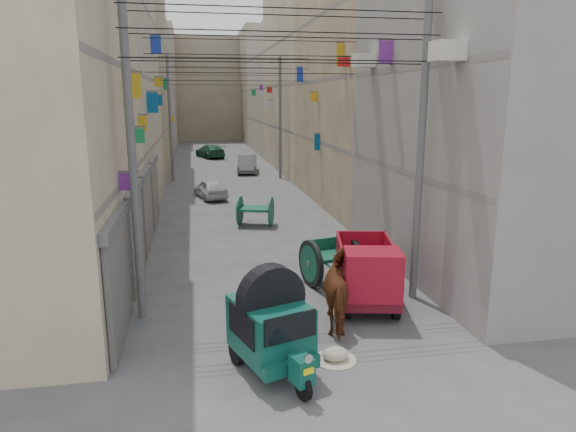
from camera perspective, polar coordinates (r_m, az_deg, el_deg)
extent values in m
cube|color=gray|center=(14.74, -17.91, 3.97)|extent=(0.25, 9.80, 0.18)
cube|color=gray|center=(14.61, -18.75, 15.67)|extent=(0.25, 9.80, 0.18)
cube|color=#ADA395|center=(26.12, -23.95, 13.31)|extent=(8.00, 12.00, 12.00)
cube|color=gray|center=(25.61, -14.84, 7.72)|extent=(0.25, 11.76, 0.18)
cube|color=gray|center=(25.54, -15.24, 14.43)|extent=(0.25, 11.76, 0.18)
cube|color=gray|center=(25.82, -15.66, 21.09)|extent=(0.25, 11.76, 0.18)
cube|color=#9D957C|center=(38.93, -19.64, 14.65)|extent=(8.00, 14.00, 14.00)
cube|color=gray|center=(38.56, -13.44, 9.40)|extent=(0.25, 13.72, 0.18)
cube|color=gray|center=(38.51, -13.68, 13.86)|extent=(0.25, 13.72, 0.18)
cube|color=gray|center=(38.69, -13.93, 18.30)|extent=(0.25, 13.72, 0.18)
cube|color=gray|center=(52.78, -17.17, 12.98)|extent=(8.00, 14.00, 11.80)
cube|color=gray|center=(52.53, -12.70, 10.29)|extent=(0.25, 13.72, 0.18)
cube|color=gray|center=(52.49, -12.87, 13.56)|extent=(0.25, 13.72, 0.18)
cube|color=gray|center=(52.63, -13.04, 16.82)|extent=(0.25, 13.72, 0.18)
cube|color=tan|center=(65.72, -15.92, 13.68)|extent=(8.00, 12.00, 13.50)
cube|color=gray|center=(65.51, -12.29, 10.77)|extent=(0.25, 11.76, 0.18)
cube|color=gray|center=(65.49, -12.42, 13.39)|extent=(0.25, 11.76, 0.18)
cube|color=gray|center=(65.59, -12.55, 16.01)|extent=(0.25, 11.76, 0.18)
cube|color=gray|center=(17.71, 25.70, 15.48)|extent=(8.00, 10.00, 13.00)
cube|color=gray|center=(15.90, 13.07, 4.88)|extent=(0.25, 9.80, 0.18)
cube|color=gray|center=(15.78, 13.64, 15.72)|extent=(0.25, 9.80, 0.18)
cube|color=tan|center=(27.41, 11.76, 14.06)|extent=(8.00, 12.00, 12.00)
cube|color=gray|center=(26.30, 3.53, 8.25)|extent=(0.25, 11.76, 0.18)
cube|color=gray|center=(26.23, 3.62, 14.79)|extent=(0.25, 11.76, 0.18)
cube|color=gray|center=(26.50, 3.72, 21.29)|extent=(0.25, 11.76, 0.18)
cube|color=beige|center=(39.81, 4.60, 15.28)|extent=(8.00, 14.00, 14.00)
cube|color=gray|center=(39.02, -1.10, 9.79)|extent=(0.25, 13.72, 0.18)
cube|color=gray|center=(38.97, -1.12, 14.19)|extent=(0.25, 13.72, 0.18)
cube|color=gray|center=(39.15, -1.14, 18.59)|extent=(0.25, 13.72, 0.18)
cube|color=#ADA395|center=(53.43, 0.62, 13.53)|extent=(8.00, 14.00, 11.80)
cube|color=gray|center=(52.87, -3.59, 10.59)|extent=(0.25, 13.72, 0.18)
cube|color=gray|center=(52.83, -3.64, 13.84)|extent=(0.25, 13.72, 0.18)
cube|color=gray|center=(52.97, -3.69, 17.08)|extent=(0.25, 13.72, 0.18)
cube|color=#9D957C|center=(66.25, -1.59, 14.14)|extent=(8.00, 12.00, 13.50)
cube|color=gray|center=(65.79, -4.97, 11.02)|extent=(0.25, 11.76, 0.18)
cube|color=gray|center=(65.76, -5.03, 13.63)|extent=(0.25, 11.76, 0.18)
cube|color=gray|center=(65.87, -5.08, 16.24)|extent=(0.25, 11.76, 0.18)
cube|color=#9D957C|center=(72.49, -8.91, 13.69)|extent=(22.00, 10.00, 13.00)
cube|color=#47464B|center=(12.08, -18.23, -7.26)|extent=(0.12, 3.00, 2.60)
cube|color=#5B5B5E|center=(11.67, -18.63, -0.55)|extent=(0.18, 3.20, 0.25)
cube|color=#47464B|center=(15.58, -16.47, -2.62)|extent=(0.12, 3.00, 2.60)
cube|color=#5B5B5E|center=(15.27, -16.75, 2.63)|extent=(0.18, 3.20, 0.25)
cube|color=#47464B|center=(19.16, -15.38, 0.30)|extent=(0.12, 3.00, 2.60)
cube|color=#5B5B5E|center=(18.91, -15.58, 4.60)|extent=(0.18, 3.20, 0.25)
cube|color=#47464B|center=(22.88, -14.61, 2.35)|extent=(0.12, 3.00, 2.60)
cube|color=#5B5B5E|center=(22.66, -14.77, 5.95)|extent=(0.18, 3.20, 0.25)
cube|color=red|center=(41.17, -2.08, 13.82)|extent=(0.38, 0.08, 0.41)
cube|color=#BBBBBB|center=(48.12, -12.60, 10.58)|extent=(0.27, 0.08, 0.71)
cube|color=purple|center=(13.13, -17.33, 3.65)|extent=(0.44, 0.08, 0.42)
cube|color=#0C4E88|center=(22.30, -14.84, 12.09)|extent=(0.45, 0.08, 0.84)
cube|color=#198A4F|center=(51.68, -3.85, 13.54)|extent=(0.41, 0.08, 0.59)
cube|color=#198A4F|center=(16.33, -16.30, 8.58)|extent=(0.38, 0.08, 0.44)
cube|color=#BBBBBB|center=(40.43, -1.95, 12.24)|extent=(0.43, 0.08, 0.72)
cube|color=purple|center=(46.47, -3.01, 14.03)|extent=(0.28, 0.08, 0.44)
cube|color=#1936B0|center=(26.62, -14.47, 17.97)|extent=(0.48, 0.08, 0.84)
cube|color=gold|center=(44.58, -12.74, 10.47)|extent=(0.31, 0.08, 0.44)
cube|color=orange|center=(26.17, 2.94, 13.08)|extent=(0.35, 0.08, 0.45)
cube|color=#1936B0|center=(29.74, 1.32, 15.45)|extent=(0.34, 0.08, 0.79)
cube|color=gold|center=(18.57, -15.83, 9.86)|extent=(0.28, 0.08, 0.52)
cube|color=#198A4F|center=(36.12, -13.47, 14.05)|extent=(0.28, 0.08, 0.74)
cube|color=#0C4E88|center=(25.77, 3.25, 8.20)|extent=(0.26, 0.08, 0.80)
cube|color=#BBBBBB|center=(16.97, 10.86, 17.29)|extent=(0.34, 0.08, 0.55)
cube|color=gold|center=(15.09, -16.93, 13.68)|extent=(0.47, 0.08, 0.67)
cube|color=gold|center=(27.66, -14.19, 14.21)|extent=(0.40, 0.08, 0.47)
cube|color=#0C4E88|center=(28.17, -14.11, 12.36)|extent=(0.32, 0.08, 0.55)
cube|color=red|center=(21.09, 6.25, 16.64)|extent=(0.47, 0.08, 0.35)
cube|color=gold|center=(21.94, 5.83, 17.41)|extent=(0.32, 0.08, 0.89)
cube|color=purple|center=(16.88, 10.80, 17.44)|extent=(0.44, 0.08, 0.69)
cube|color=gold|center=(12.81, -18.69, 1.74)|extent=(0.10, 3.20, 0.80)
cube|color=#0C4E88|center=(21.66, -15.42, 6.28)|extent=(0.10, 3.20, 0.80)
cube|color=purple|center=(33.59, -13.73, 8.58)|extent=(0.10, 3.20, 0.80)
cube|color=orange|center=(45.55, -12.93, 9.67)|extent=(0.10, 3.20, 0.80)
cube|color=orange|center=(14.12, 16.00, 2.90)|extent=(0.10, 3.20, 0.80)
cube|color=red|center=(22.46, 5.83, 6.89)|extent=(0.10, 3.20, 0.80)
cube|color=red|center=(34.11, 0.18, 9.00)|extent=(0.10, 3.20, 0.80)
cube|color=orange|center=(45.93, -2.61, 10.00)|extent=(0.10, 3.20, 0.80)
cube|color=beige|center=(12.89, 17.29, 17.11)|extent=(0.70, 0.55, 0.45)
cube|color=beige|center=(18.44, 8.41, 16.73)|extent=(0.70, 0.55, 0.45)
cylinder|color=#5B5B5E|center=(12.60, -16.94, 6.29)|extent=(0.20, 0.20, 8.00)
cylinder|color=#5B5B5E|center=(13.79, 14.53, 6.96)|extent=(0.20, 0.20, 8.00)
cylinder|color=#5B5B5E|center=(34.51, -12.96, 10.39)|extent=(0.20, 0.20, 8.00)
cylinder|color=#5B5B5E|center=(34.96, -0.88, 10.74)|extent=(0.20, 0.20, 8.00)
cylinder|color=black|center=(12.18, -0.09, 17.00)|extent=(7.40, 0.02, 0.02)
cylinder|color=black|center=(12.23, -0.09, 19.81)|extent=(7.40, 0.02, 0.02)
cylinder|color=black|center=(12.30, -0.09, 22.12)|extent=(7.40, 0.02, 0.02)
cylinder|color=black|center=(13.16, -0.90, 16.70)|extent=(7.40, 0.02, 0.02)
cylinder|color=black|center=(13.21, -0.91, 19.29)|extent=(7.40, 0.02, 0.02)
cylinder|color=black|center=(13.28, -0.92, 21.44)|extent=(7.40, 0.02, 0.02)
cylinder|color=black|center=(18.60, -3.81, 15.57)|extent=(7.40, 0.02, 0.02)
cylinder|color=black|center=(18.64, -3.83, 17.41)|extent=(7.40, 0.02, 0.02)
cylinder|color=black|center=(18.68, -3.86, 18.94)|extent=(7.40, 0.02, 0.02)
cylinder|color=black|center=(26.55, -5.88, 14.73)|extent=(7.40, 0.02, 0.02)
cylinder|color=black|center=(26.58, -5.91, 16.02)|extent=(7.40, 0.02, 0.02)
cylinder|color=black|center=(26.61, -5.93, 17.09)|extent=(7.40, 0.02, 0.02)
cylinder|color=black|center=(34.53, -6.99, 14.27)|extent=(7.40, 0.02, 0.02)
cylinder|color=black|center=(34.55, -7.01, 15.26)|extent=(7.40, 0.02, 0.02)
cylinder|color=black|center=(34.57, -7.04, 16.09)|extent=(7.40, 0.02, 0.02)
cylinder|color=black|center=(9.75, 1.67, -18.40)|extent=(0.28, 0.54, 0.53)
cylinder|color=black|center=(10.93, -5.76, -14.77)|extent=(0.28, 0.54, 0.53)
cylinder|color=black|center=(11.34, -0.83, -13.64)|extent=(0.28, 0.54, 0.53)
cube|color=#0D4B3E|center=(10.59, -1.86, -14.53)|extent=(1.70, 2.08, 0.26)
cube|color=#0D4B3E|center=(9.63, 1.53, -16.75)|extent=(0.45, 0.51, 0.52)
cylinder|color=silver|center=(9.31, 2.26, -15.55)|extent=(0.18, 0.10, 0.17)
cube|color=#FDF00E|center=(9.41, 2.31, -16.86)|extent=(0.20, 0.09, 0.11)
cube|color=#0D4B3E|center=(10.39, -2.00, -11.80)|extent=(1.68, 1.91, 0.89)
cube|color=black|center=(9.64, 0.29, -12.31)|extent=(1.04, 0.41, 0.52)
cube|color=black|center=(10.11, -5.20, -12.00)|extent=(0.41, 1.08, 0.61)
cube|color=black|center=(10.63, 1.02, -10.65)|extent=(0.41, 1.08, 0.61)
cube|color=white|center=(9.94, 0.37, -16.05)|extent=(1.13, 0.43, 0.06)
cylinder|color=black|center=(14.87, 2.55, -5.30)|extent=(0.46, 1.37, 1.37)
cylinder|color=#12533C|center=(14.87, 2.55, -5.30)|extent=(0.41, 1.08, 1.07)
cylinder|color=#5B5B5E|center=(14.87, 2.55, -5.30)|extent=(0.25, 0.22, 0.18)
cylinder|color=black|center=(15.45, 6.81, -4.68)|extent=(0.46, 1.37, 1.37)
cylinder|color=#12533C|center=(15.45, 6.81, -4.68)|extent=(0.41, 1.08, 1.07)
cylinder|color=#5B5B5E|center=(15.45, 6.81, -4.68)|extent=(0.25, 0.22, 0.18)
cylinder|color=#5B5B5E|center=(15.15, 4.72, -4.99)|extent=(1.30, 0.38, 0.08)
cube|color=#12533C|center=(15.10, 4.74, -4.35)|extent=(1.25, 1.28, 0.10)
cube|color=#12533C|center=(15.45, 3.89, -3.10)|extent=(1.02, 0.31, 0.34)
cylinder|color=#12533C|center=(13.93, 5.70, -6.21)|extent=(0.58, 2.21, 0.07)
cylinder|color=#12533C|center=(14.31, 8.45, -5.77)|extent=(0.58, 2.21, 0.07)
cylinder|color=black|center=(12.98, 6.50, -9.95)|extent=(0.29, 0.64, 0.62)
cylinder|color=black|center=(14.89, 5.82, -6.86)|extent=(0.29, 0.64, 0.62)
cylinder|color=black|center=(13.14, 11.88, -9.85)|extent=(0.29, 0.64, 0.62)
cylinder|color=black|center=(15.03, 10.49, -6.83)|extent=(0.29, 0.64, 0.62)
cube|color=#590C19|center=(13.92, 8.67, -7.48)|extent=(1.97, 3.31, 0.33)
cube|color=maroon|center=(12.69, 9.37, -6.40)|extent=(1.53, 1.24, 1.17)
cube|color=black|center=(12.25, 9.66, -6.66)|extent=(1.20, 0.31, 0.52)
cube|color=#590C19|center=(14.32, 8.46, -5.82)|extent=(1.80, 2.31, 0.11)
cube|color=maroon|center=(14.12, 5.75, -4.28)|extent=(0.48, 2.03, 0.80)
cube|color=maroon|center=(14.29, 11.24, -4.26)|extent=(0.48, 2.03, 0.80)
cube|color=maroon|center=(15.16, 8.05, -3.14)|extent=(1.39, 0.34, 0.80)
cylinder|color=#12533C|center=(22.10, -5.37, 0.58)|extent=(0.46, 1.23, 1.27)
cylinder|color=#12533C|center=(21.83, -1.88, 0.48)|extent=(0.46, 1.23, 1.27)
cube|color=#12533C|center=(21.93, -3.64, 0.83)|extent=(1.49, 1.40, 0.10)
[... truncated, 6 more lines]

